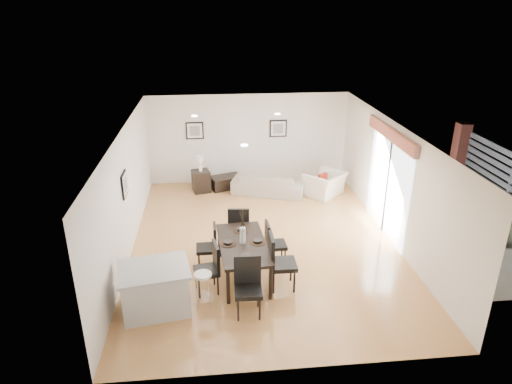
{
  "coord_description": "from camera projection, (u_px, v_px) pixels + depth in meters",
  "views": [
    {
      "loc": [
        -1.12,
        -9.3,
        5.2
      ],
      "look_at": [
        -0.14,
        0.4,
        1.11
      ],
      "focal_mm": 32.0,
      "sensor_mm": 36.0,
      "label": 1
    }
  ],
  "objects": [
    {
      "name": "framed_print_back_right",
      "position": [
        278.0,
        128.0,
        13.74
      ],
      "size": [
        0.52,
        0.04,
        0.52
      ],
      "color": "black",
      "rests_on": "wall_back"
    },
    {
      "name": "dining_chair_enear",
      "position": [
        278.0,
        259.0,
        8.73
      ],
      "size": [
        0.52,
        0.52,
        1.14
      ],
      "rotation": [
        0.0,
        0.0,
        1.56
      ],
      "color": "black",
      "rests_on": "ground"
    },
    {
      "name": "coffee_table",
      "position": [
        226.0,
        182.0,
        13.67
      ],
      "size": [
        1.04,
        0.82,
        0.36
      ],
      "primitive_type": "cube",
      "rotation": [
        0.0,
        0.0,
        0.34
      ],
      "color": "black",
      "rests_on": "ground"
    },
    {
      "name": "ground",
      "position": [
        264.0,
        242.0,
        10.65
      ],
      "size": [
        8.0,
        8.0,
        0.0
      ],
      "primitive_type": "plane",
      "color": "tan",
      "rests_on": "ground"
    },
    {
      "name": "wall_back",
      "position": [
        248.0,
        139.0,
        13.8
      ],
      "size": [
        6.0,
        0.04,
        2.7
      ],
      "primitive_type": "cube",
      "color": "white",
      "rests_on": "ground"
    },
    {
      "name": "dining_chair_foot",
      "position": [
        239.0,
        226.0,
        10.15
      ],
      "size": [
        0.51,
        0.51,
        1.04
      ],
      "rotation": [
        0.0,
        0.0,
        3.05
      ],
      "color": "black",
      "rests_on": "ground"
    },
    {
      "name": "dining_chair_wnear",
      "position": [
        211.0,
        265.0,
        8.65
      ],
      "size": [
        0.53,
        0.53,
        1.01
      ],
      "rotation": [
        0.0,
        0.0,
        -1.38
      ],
      "color": "black",
      "rests_on": "ground"
    },
    {
      "name": "wall_front",
      "position": [
        297.0,
        295.0,
        6.46
      ],
      "size": [
        6.0,
        0.04,
        2.7
      ],
      "primitive_type": "cube",
      "color": "white",
      "rests_on": "ground"
    },
    {
      "name": "wall_right",
      "position": [
        394.0,
        184.0,
        10.41
      ],
      "size": [
        0.04,
        8.0,
        2.7
      ],
      "primitive_type": "cube",
      "color": "white",
      "rests_on": "ground"
    },
    {
      "name": "side_table",
      "position": [
        201.0,
        181.0,
        13.36
      ],
      "size": [
        0.58,
        0.58,
        0.64
      ],
      "primitive_type": "cube",
      "rotation": [
        0.0,
        0.0,
        0.24
      ],
      "color": "black",
      "rests_on": "ground"
    },
    {
      "name": "courtyard",
      "position": [
        499.0,
        182.0,
        11.66
      ],
      "size": [
        6.0,
        6.0,
        2.0
      ],
      "color": "gray",
      "rests_on": "ground"
    },
    {
      "name": "framed_print_left_wall",
      "position": [
        125.0,
        184.0,
        9.55
      ],
      "size": [
        0.04,
        0.52,
        0.52
      ],
      "rotation": [
        0.0,
        0.0,
        1.57
      ],
      "color": "black",
      "rests_on": "wall_left"
    },
    {
      "name": "wall_left",
      "position": [
        126.0,
        194.0,
        9.85
      ],
      "size": [
        0.04,
        8.0,
        2.7
      ],
      "primitive_type": "cube",
      "color": "white",
      "rests_on": "ground"
    },
    {
      "name": "armchair",
      "position": [
        325.0,
        184.0,
        13.09
      ],
      "size": [
        1.4,
        1.4,
        0.69
      ],
      "primitive_type": "imported",
      "rotation": [
        0.0,
        0.0,
        3.9
      ],
      "color": "silver",
      "rests_on": "ground"
    },
    {
      "name": "sofa",
      "position": [
        268.0,
        184.0,
        13.21
      ],
      "size": [
        2.21,
        1.42,
        0.6
      ],
      "primitive_type": "imported",
      "rotation": [
        0.0,
        0.0,
        2.82
      ],
      "color": "#9F9581",
      "rests_on": "ground"
    },
    {
      "name": "dining_chair_head",
      "position": [
        248.0,
        282.0,
        8.07
      ],
      "size": [
        0.5,
        0.5,
        1.08
      ],
      "rotation": [
        0.0,
        0.0,
        -0.03
      ],
      "color": "black",
      "rests_on": "ground"
    },
    {
      "name": "table_lamp",
      "position": [
        200.0,
        162.0,
        13.13
      ],
      "size": [
        0.23,
        0.23,
        0.44
      ],
      "color": "white",
      "rests_on": "side_table"
    },
    {
      "name": "courtyard_plant_a",
      "position": [
        503.0,
        232.0,
        10.41
      ],
      "size": [
        0.69,
        0.63,
        0.66
      ],
      "primitive_type": "imported",
      "rotation": [
        0.0,
        0.0,
        -0.2
      ],
      "color": "#406129",
      "rests_on": "ground"
    },
    {
      "name": "cushion",
      "position": [
        323.0,
        179.0,
        12.91
      ],
      "size": [
        0.31,
        0.25,
        0.31
      ],
      "primitive_type": "cube",
      "rotation": [
        0.0,
        0.0,
        3.75
      ],
      "color": "#AB2516",
      "rests_on": "armchair"
    },
    {
      "name": "ceiling",
      "position": [
        264.0,
        129.0,
        9.6
      ],
      "size": [
        6.0,
        8.0,
        0.02
      ],
      "primitive_type": "cube",
      "color": "white",
      "rests_on": "wall_back"
    },
    {
      "name": "dining_chair_wfar",
      "position": [
        210.0,
        244.0,
        9.49
      ],
      "size": [
        0.43,
        0.43,
        0.95
      ],
      "rotation": [
        0.0,
        0.0,
        -1.55
      ],
      "color": "black",
      "rests_on": "ground"
    },
    {
      "name": "vase",
      "position": [
        243.0,
        230.0,
        8.92
      ],
      "size": [
        0.92,
        1.42,
        0.72
      ],
      "color": "white",
      "rests_on": "dining_table"
    },
    {
      "name": "dining_table",
      "position": [
        243.0,
        247.0,
        9.07
      ],
      "size": [
        1.04,
        1.89,
        0.76
      ],
      "rotation": [
        0.0,
        0.0,
        0.07
      ],
      "color": "black",
      "rests_on": "ground"
    },
    {
      "name": "kitchen_island",
      "position": [
        155.0,
        289.0,
        8.16
      ],
      "size": [
        1.39,
        1.15,
        0.87
      ],
      "rotation": [
        0.0,
        0.0,
        0.17
      ],
      "color": "#BDBDBF",
      "rests_on": "ground"
    },
    {
      "name": "bar_stool",
      "position": [
        203.0,
        278.0,
        8.18
      ],
      "size": [
        0.32,
        0.32,
        0.7
      ],
      "color": "white",
      "rests_on": "ground"
    },
    {
      "name": "courtyard_plant_b",
      "position": [
        468.0,
        195.0,
        12.28
      ],
      "size": [
        0.52,
        0.52,
        0.72
      ],
      "primitive_type": "imported",
      "rotation": [
        0.0,
        0.0,
        0.38
      ],
      "color": "#406129",
      "rests_on": "ground"
    },
    {
      "name": "dining_chair_efar",
      "position": [
        272.0,
        241.0,
        9.61
      ],
      "size": [
        0.45,
        0.45,
        0.95
      ],
      "rotation": [
        0.0,
        0.0,
        1.62
      ],
      "color": "black",
      "rests_on": "ground"
    },
    {
      "name": "sliding_door",
      "position": [
        389.0,
        166.0,
        10.56
      ],
      "size": [
        0.12,
        2.7,
        2.57
      ],
      "color": "white",
      "rests_on": "wall_right"
    },
    {
      "name": "framed_print_back_left",
      "position": [
        195.0,
        131.0,
        13.5
      ],
      "size": [
        0.52,
        0.04,
        0.52
      ],
      "color": "black",
      "rests_on": "wall_back"
    }
  ]
}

